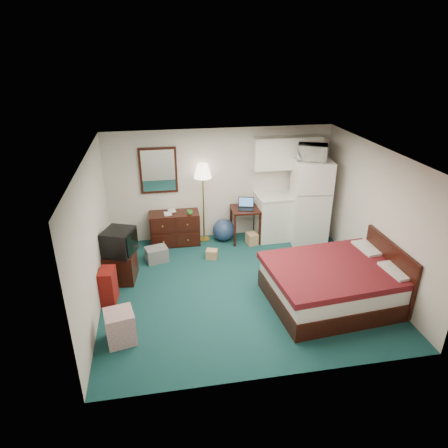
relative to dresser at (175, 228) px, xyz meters
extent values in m
cube|color=black|center=(1.08, -1.98, -0.37)|extent=(5.00, 4.50, 0.01)
cube|color=beige|center=(1.08, -1.98, 2.13)|extent=(5.00, 4.50, 0.01)
cube|color=beige|center=(1.08, 0.27, 0.88)|extent=(5.00, 0.01, 2.50)
cube|color=beige|center=(1.08, -4.23, 0.88)|extent=(5.00, 0.01, 2.50)
cube|color=beige|center=(-1.42, -1.98, 0.88)|extent=(0.01, 4.50, 2.50)
cube|color=beige|center=(3.58, -1.98, 0.88)|extent=(0.01, 4.50, 2.50)
sphere|color=navy|center=(1.10, -0.02, -0.12)|extent=(0.60, 0.60, 0.50)
imported|color=silver|center=(2.92, -0.37, 1.72)|extent=(0.68, 0.54, 0.41)
imported|color=tan|center=(-0.22, -0.05, 0.48)|extent=(0.17, 0.03, 0.22)
imported|color=tan|center=(-0.12, 0.10, 0.48)|extent=(0.16, 0.04, 0.22)
imported|color=#3F8936|center=(0.33, -0.14, 0.43)|extent=(0.14, 0.12, 0.13)
camera|label=1|loc=(-0.33, -8.12, 3.76)|focal=32.00mm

